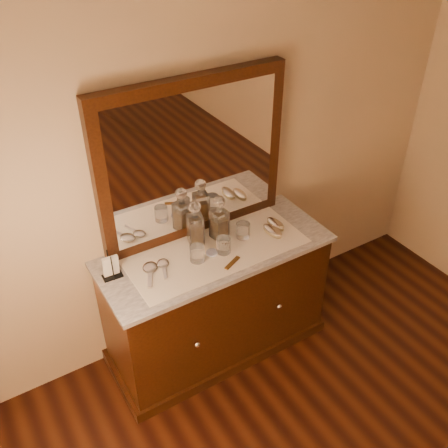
{
  "coord_description": "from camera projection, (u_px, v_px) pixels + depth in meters",
  "views": [
    {
      "loc": [
        -1.2,
        -0.1,
        2.74
      ],
      "look_at": [
        0.0,
        1.85,
        1.1
      ],
      "focal_mm": 39.96,
      "sensor_mm": 36.0,
      "label": 1
    }
  ],
  "objects": [
    {
      "name": "dresser_cabinet",
      "position": [
        216.0,
        301.0,
        3.29
      ],
      "size": [
        1.4,
        0.55,
        0.82
      ],
      "primitive_type": "cube",
      "color": "black",
      "rests_on": "floor"
    },
    {
      "name": "marble_top",
      "position": [
        215.0,
        251.0,
        3.04
      ],
      "size": [
        1.44,
        0.59,
        0.03
      ],
      "primitive_type": "cube",
      "color": "silver",
      "rests_on": "dresser_cabinet"
    },
    {
      "name": "mirror_glass",
      "position": [
        196.0,
        162.0,
        2.89
      ],
      "size": [
        1.06,
        0.01,
        0.86
      ],
      "primitive_type": "cube",
      "color": "white",
      "rests_on": "marble_top"
    },
    {
      "name": "lace_runner",
      "position": [
        217.0,
        251.0,
        3.01
      ],
      "size": [
        1.1,
        0.45,
        0.0
      ],
      "primitive_type": "cube",
      "color": "white",
      "rests_on": "marble_top"
    },
    {
      "name": "hand_mirror_inner",
      "position": [
        163.0,
        265.0,
        2.89
      ],
      "size": [
        0.1,
        0.19,
        0.02
      ],
      "color": "silver",
      "rests_on": "lace_runner"
    },
    {
      "name": "pin_dish",
      "position": [
        212.0,
        253.0,
        2.99
      ],
      "size": [
        0.08,
        0.08,
        0.01
      ],
      "primitive_type": "cylinder",
      "rotation": [
        0.0,
        0.0,
        0.07
      ],
      "color": "white",
      "rests_on": "lace_runner"
    },
    {
      "name": "napkin_rack",
      "position": [
        111.0,
        267.0,
        2.79
      ],
      "size": [
        0.11,
        0.07,
        0.17
      ],
      "color": "black",
      "rests_on": "marble_top"
    },
    {
      "name": "decanter_left",
      "position": [
        195.0,
        227.0,
        3.01
      ],
      "size": [
        0.11,
        0.11,
        0.3
      ],
      "color": "brown",
      "rests_on": "lace_runner"
    },
    {
      "name": "decanter_right",
      "position": [
        219.0,
        222.0,
        3.06
      ],
      "size": [
        0.11,
        0.11,
        0.3
      ],
      "color": "brown",
      "rests_on": "lace_runner"
    },
    {
      "name": "knob_left",
      "position": [
        197.0,
        344.0,
        2.94
      ],
      "size": [
        0.04,
        0.04,
        0.04
      ],
      "primitive_type": "sphere",
      "color": "silver",
      "rests_on": "dresser_cabinet"
    },
    {
      "name": "brush_near",
      "position": [
        272.0,
        231.0,
        3.14
      ],
      "size": [
        0.08,
        0.16,
        0.04
      ],
      "color": "#9A885E",
      "rests_on": "lace_runner"
    },
    {
      "name": "comb",
      "position": [
        232.0,
        263.0,
        2.91
      ],
      "size": [
        0.13,
        0.08,
        0.01
      ],
      "primitive_type": "cube",
      "rotation": [
        0.0,
        0.0,
        0.43
      ],
      "color": "brown",
      "rests_on": "lace_runner"
    },
    {
      "name": "mirror_frame",
      "position": [
        193.0,
        160.0,
        2.91
      ],
      "size": [
        1.2,
        0.08,
        1.0
      ],
      "primitive_type": "cube",
      "color": "black",
      "rests_on": "marble_top"
    },
    {
      "name": "dresser_plinth",
      "position": [
        217.0,
        339.0,
        3.5
      ],
      "size": [
        1.46,
        0.59,
        0.08
      ],
      "primitive_type": "cube",
      "color": "black",
      "rests_on": "floor"
    },
    {
      "name": "tumblers",
      "position": [
        222.0,
        243.0,
        2.99
      ],
      "size": [
        0.44,
        0.15,
        0.1
      ],
      "color": "white",
      "rests_on": "lace_runner"
    },
    {
      "name": "knob_right",
      "position": [
        279.0,
        306.0,
        3.19
      ],
      "size": [
        0.04,
        0.04,
        0.04
      ],
      "primitive_type": "sphere",
      "color": "silver",
      "rests_on": "dresser_cabinet"
    },
    {
      "name": "hand_mirror_outer",
      "position": [
        150.0,
        270.0,
        2.86
      ],
      "size": [
        0.15,
        0.23,
        0.02
      ],
      "color": "silver",
      "rests_on": "lace_runner"
    },
    {
      "name": "brush_far",
      "position": [
        276.0,
        224.0,
        3.2
      ],
      "size": [
        0.07,
        0.15,
        0.04
      ],
      "color": "#9A885E",
      "rests_on": "lace_runner"
    }
  ]
}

